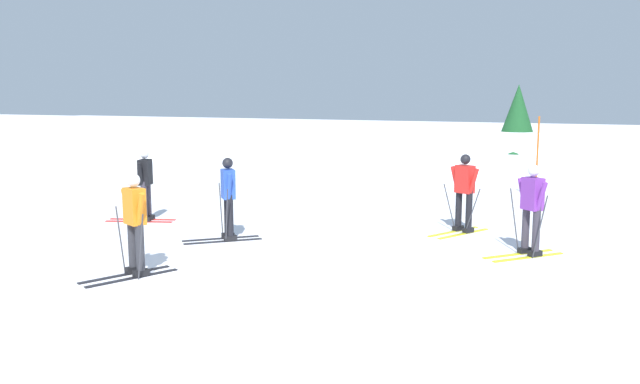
% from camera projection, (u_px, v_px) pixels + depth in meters
% --- Properties ---
extents(ground_plane, '(120.00, 120.00, 0.00)m').
position_uv_depth(ground_plane, '(240.00, 276.00, 10.85)').
color(ground_plane, white).
extents(far_snow_ridge, '(80.00, 7.57, 1.58)m').
position_uv_depth(far_snow_ridge, '(466.00, 145.00, 28.14)').
color(far_snow_ridge, white).
rests_on(far_snow_ridge, ground).
extents(skier_purple, '(1.36, 1.43, 1.71)m').
position_uv_depth(skier_purple, '(531.00, 207.00, 12.07)').
color(skier_purple, gold).
rests_on(skier_purple, ground).
extents(skier_blue, '(1.44, 1.34, 1.71)m').
position_uv_depth(skier_blue, '(228.00, 196.00, 13.37)').
color(skier_blue, black).
rests_on(skier_blue, ground).
extents(skier_red, '(1.08, 1.59, 1.71)m').
position_uv_depth(skier_red, '(464.00, 191.00, 14.11)').
color(skier_red, gold).
rests_on(skier_red, ground).
extents(skier_black, '(1.63, 0.96, 1.71)m').
position_uv_depth(skier_black, '(145.00, 183.00, 15.37)').
color(skier_black, red).
rests_on(skier_black, ground).
extents(skier_orange, '(1.01, 1.61, 1.71)m').
position_uv_depth(skier_orange, '(135.00, 221.00, 10.75)').
color(skier_orange, black).
rests_on(skier_orange, ground).
extents(trail_marker_pole, '(0.05, 0.05, 2.36)m').
position_uv_depth(trail_marker_pole, '(537.00, 158.00, 18.48)').
color(trail_marker_pole, '#C65614').
rests_on(trail_marker_pole, ground).
extents(conifer_far_left, '(1.67, 1.67, 3.33)m').
position_uv_depth(conifer_far_left, '(518.00, 119.00, 24.29)').
color(conifer_far_left, '#513823').
rests_on(conifer_far_left, ground).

